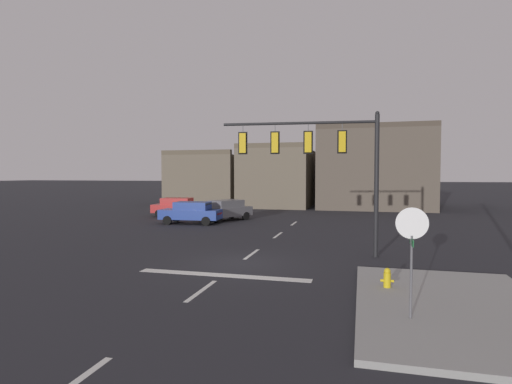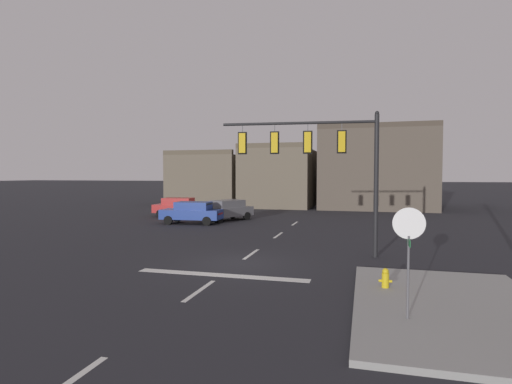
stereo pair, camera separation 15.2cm
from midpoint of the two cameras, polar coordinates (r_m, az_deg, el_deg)
name	(u,v)px [view 1 (the left image)]	position (r m, az deg, el deg)	size (l,w,h in m)	color
ground_plane	(239,263)	(16.80, -2.67, -9.97)	(400.00, 400.00, 0.00)	#232328
sidewalk_near_corner	(453,307)	(12.42, 25.51, -14.34)	(5.00, 8.00, 0.15)	gray
stop_bar_paint	(223,275)	(14.95, -4.98, -11.53)	(6.40, 0.50, 0.01)	silver
lane_centreline	(252,254)	(18.68, -0.84, -8.69)	(0.16, 26.40, 0.01)	silver
signal_mast_near_side	(320,154)	(18.35, 8.76, 5.31)	(6.90, 0.74, 6.36)	black
stop_sign	(412,236)	(10.47, 20.60, -5.78)	(0.76, 0.64, 2.83)	#56565B
car_lot_nearside	(178,207)	(35.64, -10.96, -2.02)	(4.57, 2.23, 1.61)	#A81E1E
car_lot_middle	(225,210)	(32.07, -4.44, -2.48)	(3.72, 4.72, 1.61)	slate
car_lot_farside	(191,212)	(30.29, -9.22, -2.80)	(4.55, 2.15, 1.61)	navy
fire_hydrant	(387,282)	(13.39, 17.58, -11.86)	(0.40, 0.30, 0.75)	gold
building_row	(316,174)	(46.99, 8.29, 2.46)	(28.62, 12.53, 8.65)	#665B4C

